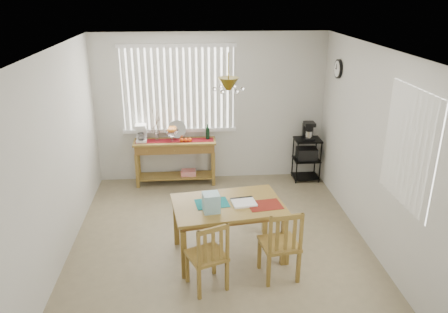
{
  "coord_description": "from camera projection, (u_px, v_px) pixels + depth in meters",
  "views": [
    {
      "loc": [
        -0.35,
        -5.15,
        3.26
      ],
      "look_at": [
        0.1,
        0.55,
        1.05
      ],
      "focal_mm": 35.0,
      "sensor_mm": 36.0,
      "label": 1
    }
  ],
  "objects": [
    {
      "name": "ground",
      "position": [
        220.0,
        243.0,
        5.99
      ],
      "size": [
        4.0,
        4.5,
        0.01
      ],
      "primitive_type": "cube",
      "color": "gray"
    },
    {
      "name": "room_shell",
      "position": [
        220.0,
        124.0,
        5.39
      ],
      "size": [
        4.2,
        4.7,
        2.7
      ],
      "color": "silver",
      "rests_on": "ground"
    },
    {
      "name": "sideboard",
      "position": [
        176.0,
        151.0,
        7.62
      ],
      "size": [
        1.41,
        0.4,
        0.79
      ],
      "color": "olive",
      "rests_on": "ground"
    },
    {
      "name": "sideboard_items",
      "position": [
        161.0,
        134.0,
        7.49
      ],
      "size": [
        1.34,
        0.33,
        0.61
      ],
      "color": "maroon",
      "rests_on": "sideboard"
    },
    {
      "name": "wire_cart",
      "position": [
        307.0,
        155.0,
        7.81
      ],
      "size": [
        0.46,
        0.36,
        0.77
      ],
      "color": "black",
      "rests_on": "ground"
    },
    {
      "name": "cart_items",
      "position": [
        308.0,
        131.0,
        7.65
      ],
      "size": [
        0.18,
        0.22,
        0.32
      ],
      "color": "black",
      "rests_on": "wire_cart"
    },
    {
      "name": "dining_table",
      "position": [
        228.0,
        210.0,
        5.51
      ],
      "size": [
        1.48,
        1.06,
        0.73
      ],
      "color": "olive",
      "rests_on": "ground"
    },
    {
      "name": "table_items",
      "position": [
        220.0,
        203.0,
        5.32
      ],
      "size": [
        1.1,
        0.48,
        0.23
      ],
      "color": "#16787E",
      "rests_on": "dining_table"
    },
    {
      "name": "chair_left",
      "position": [
        208.0,
        256.0,
        4.93
      ],
      "size": [
        0.53,
        0.53,
        0.88
      ],
      "color": "olive",
      "rests_on": "ground"
    },
    {
      "name": "chair_right",
      "position": [
        280.0,
        245.0,
        5.11
      ],
      "size": [
        0.48,
        0.48,
        0.93
      ],
      "color": "olive",
      "rests_on": "ground"
    }
  ]
}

